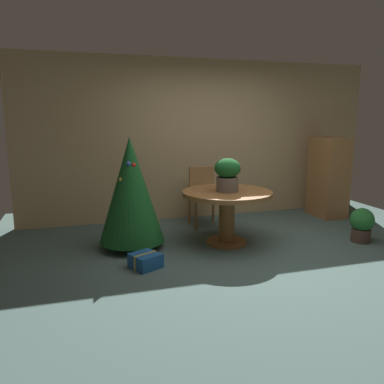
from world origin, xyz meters
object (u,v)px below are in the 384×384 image
object	(u,v)px
round_dining_table	(227,204)
wooden_cabinet	(328,177)
holiday_tree	(131,190)
gift_box_blue	(146,260)
flower_vase	(228,174)
wooden_chair_far	(204,192)
potted_plant	(362,224)

from	to	relation	value
round_dining_table	wooden_cabinet	world-z (taller)	wooden_cabinet
holiday_tree	gift_box_blue	bearing A→B (deg)	-86.71
flower_vase	gift_box_blue	size ratio (longest dim) A/B	1.10
round_dining_table	gift_box_blue	size ratio (longest dim) A/B	3.00
wooden_chair_far	gift_box_blue	distance (m)	1.96
holiday_tree	wooden_cabinet	distance (m)	3.51
potted_plant	round_dining_table	bearing A→B (deg)	165.24
round_dining_table	potted_plant	bearing A→B (deg)	-14.76
potted_plant	flower_vase	bearing A→B (deg)	165.94
round_dining_table	potted_plant	distance (m)	1.86
gift_box_blue	potted_plant	xyz separation A→B (m)	(2.96, 0.06, 0.17)
wooden_chair_far	potted_plant	distance (m)	2.30
flower_vase	gift_box_blue	bearing A→B (deg)	-156.83
holiday_tree	potted_plant	bearing A→B (deg)	-12.52
wooden_cabinet	potted_plant	bearing A→B (deg)	-107.61
wooden_chair_far	gift_box_blue	bearing A→B (deg)	-128.51
flower_vase	potted_plant	xyz separation A→B (m)	(1.78, -0.45, -0.70)
holiday_tree	wooden_cabinet	size ratio (longest dim) A/B	1.07
round_dining_table	flower_vase	size ratio (longest dim) A/B	2.73
wooden_cabinet	flower_vase	bearing A→B (deg)	-157.52
wooden_cabinet	wooden_chair_far	bearing A→B (deg)	178.13
round_dining_table	holiday_tree	bearing A→B (deg)	170.77
round_dining_table	wooden_cabinet	distance (m)	2.38
flower_vase	potted_plant	distance (m)	1.97
wooden_chair_far	gift_box_blue	xyz separation A→B (m)	(-1.19, -1.49, -0.44)
potted_plant	holiday_tree	bearing A→B (deg)	167.48
holiday_tree	flower_vase	bearing A→B (deg)	-10.25
round_dining_table	flower_vase	xyz separation A→B (m)	(-0.01, -0.02, 0.40)
round_dining_table	wooden_chair_far	xyz separation A→B (m)	(0.00, 0.97, -0.02)
flower_vase	wooden_cabinet	size ratio (longest dim) A/B	0.32
round_dining_table	gift_box_blue	xyz separation A→B (m)	(-1.19, -0.53, -0.47)
flower_vase	holiday_tree	distance (m)	1.26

